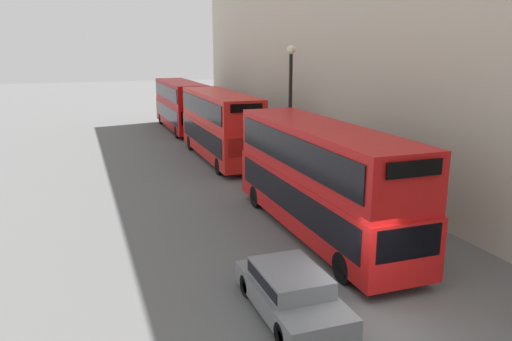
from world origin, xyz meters
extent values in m
plane|color=#5B5B5B|center=(0.00, 0.00, 0.00)|extent=(200.00, 200.00, 0.00)
cube|color=red|center=(1.60, 6.23, 1.35)|extent=(2.55, 11.18, 2.00)
cube|color=red|center=(1.60, 6.23, 3.32)|extent=(2.50, 10.95, 1.94)
cube|color=black|center=(1.60, 6.23, 1.59)|extent=(2.59, 10.28, 1.12)
cube|color=black|center=(1.60, 6.23, 3.42)|extent=(2.59, 10.28, 1.17)
cube|color=black|center=(1.60, 0.67, 1.75)|extent=(2.17, 0.06, 1.00)
cube|color=black|center=(1.60, 0.67, 3.91)|extent=(1.78, 0.06, 0.47)
cylinder|color=black|center=(0.48, 2.24, 0.50)|extent=(0.30, 1.00, 1.00)
cylinder|color=black|center=(2.73, 2.24, 0.50)|extent=(0.30, 1.00, 1.00)
cylinder|color=black|center=(0.48, 10.22, 0.50)|extent=(0.30, 1.00, 1.00)
cylinder|color=black|center=(2.73, 10.22, 0.50)|extent=(0.30, 1.00, 1.00)
cube|color=red|center=(1.60, 20.27, 1.40)|extent=(2.55, 10.76, 2.11)
cube|color=red|center=(1.60, 20.27, 3.39)|extent=(2.50, 10.54, 1.87)
cube|color=black|center=(1.60, 20.27, 1.66)|extent=(2.59, 9.90, 1.18)
cube|color=black|center=(1.60, 20.27, 3.48)|extent=(2.59, 9.90, 1.12)
cube|color=black|center=(1.60, 14.92, 1.82)|extent=(2.17, 0.06, 1.05)
cube|color=black|center=(1.60, 14.92, 3.95)|extent=(1.78, 0.06, 0.45)
cylinder|color=black|center=(0.48, 16.49, 0.50)|extent=(0.30, 1.00, 1.00)
cylinder|color=black|center=(2.73, 16.49, 0.50)|extent=(0.30, 1.00, 1.00)
cylinder|color=black|center=(0.48, 24.05, 0.50)|extent=(0.30, 1.00, 1.00)
cylinder|color=black|center=(2.73, 24.05, 0.50)|extent=(0.30, 1.00, 1.00)
cube|color=#B20C0F|center=(1.60, 32.91, 1.37)|extent=(2.55, 11.11, 2.04)
cube|color=#B20C0F|center=(1.60, 32.91, 3.30)|extent=(2.50, 10.89, 1.81)
cube|color=black|center=(1.60, 32.91, 1.62)|extent=(2.59, 10.22, 1.14)
cube|color=black|center=(1.60, 32.91, 3.39)|extent=(2.59, 10.22, 1.09)
cube|color=black|center=(1.60, 27.38, 1.78)|extent=(2.17, 0.06, 1.02)
cube|color=black|center=(1.60, 27.38, 3.84)|extent=(1.78, 0.06, 0.44)
cylinder|color=black|center=(0.48, 28.95, 0.50)|extent=(0.30, 1.00, 1.00)
cylinder|color=black|center=(2.73, 28.95, 0.50)|extent=(0.30, 1.00, 1.00)
cylinder|color=black|center=(0.48, 36.86, 0.50)|extent=(0.30, 1.00, 1.00)
cylinder|color=black|center=(2.73, 36.86, 0.50)|extent=(0.30, 1.00, 1.00)
cube|color=slate|center=(-1.80, 1.09, 0.48)|extent=(1.87, 4.27, 0.60)
cube|color=slate|center=(-1.80, 1.20, 1.02)|extent=(1.64, 2.35, 0.49)
cube|color=black|center=(-1.80, 1.20, 1.05)|extent=(1.68, 2.23, 0.31)
cylinder|color=black|center=(-2.62, -0.27, 0.32)|extent=(0.22, 0.64, 0.64)
cylinder|color=black|center=(-0.98, -0.27, 0.32)|extent=(0.22, 0.64, 0.64)
cylinder|color=black|center=(-2.62, 2.46, 0.32)|extent=(0.22, 0.64, 0.64)
cylinder|color=black|center=(-0.98, 2.46, 0.32)|extent=(0.22, 0.64, 0.64)
cylinder|color=black|center=(3.31, 13.05, 3.38)|extent=(0.18, 0.18, 6.76)
sphere|color=beige|center=(3.31, 13.05, 6.98)|extent=(0.44, 0.44, 0.44)
cylinder|color=brown|center=(3.94, 8.66, 0.72)|extent=(0.36, 0.36, 1.44)
sphere|color=tan|center=(3.94, 8.66, 1.55)|extent=(0.22, 0.22, 0.22)
camera|label=1|loc=(-6.87, -10.22, 7.12)|focal=35.00mm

